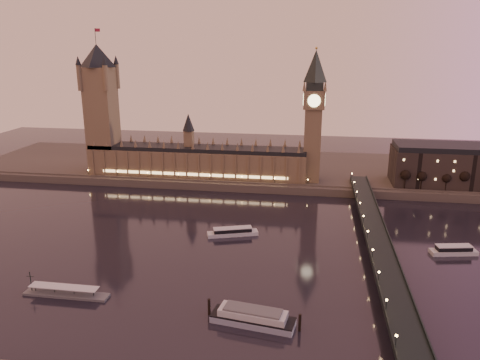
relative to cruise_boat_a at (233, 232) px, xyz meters
The scene contains 14 objects.
ground 17.66m from the cruise_boat_a, 118.95° to the right, with size 700.00×700.00×0.00m, color black.
far_embankment 151.21m from the cruise_boat_a, 81.82° to the left, with size 560.00×130.00×6.00m, color #423D35.
palace_of_westminster 117.93m from the cruise_boat_a, 114.70° to the left, with size 180.00×26.62×52.00m.
victoria_tower 178.10m from the cruise_boat_a, 140.57° to the left, with size 31.68×31.68×118.00m.
big_ben 130.58m from the cruise_boat_a, 66.70° to the left, with size 17.68×17.68×104.00m.
westminster_bridge 84.60m from the cruise_boat_a, 10.45° to the right, with size 13.20×260.00×15.30m.
bare_tree_0 148.83m from the cruise_boat_a, 39.22° to the left, with size 6.80×6.80×13.83m.
bare_tree_1 160.55m from the cruise_boat_a, 35.85° to the left, with size 6.80×6.80×13.83m.
bare_tree_2 172.74m from the cruise_boat_a, 32.96° to the left, with size 6.80×6.80×13.83m.
bare_tree_3 185.33m from the cruise_boat_a, 30.46° to the left, with size 6.80×6.80×13.83m.
cruise_boat_a is the anchor object (origin of this frame).
cruise_boat_c 125.54m from the cruise_boat_a, ahead, with size 26.33×11.67×5.10m.
moored_barge 94.26m from the cruise_boat_a, 75.10° to the right, with size 39.97×14.94×7.41m.
pontoon_pier 104.03m from the cruise_boat_a, 128.03° to the right, with size 40.28×6.71×10.74m.
Camera 1 is at (53.91, -244.44, 111.76)m, focal length 35.00 mm.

